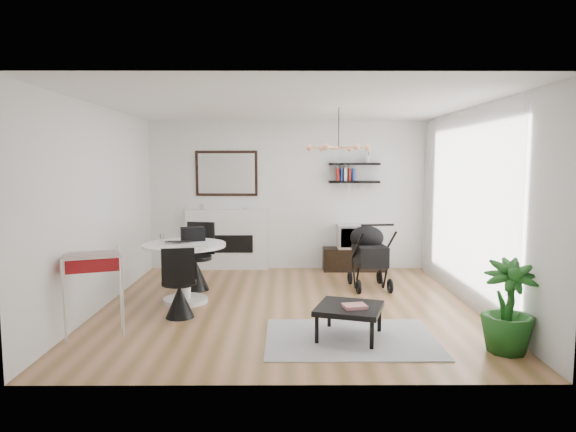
{
  "coord_description": "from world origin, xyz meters",
  "views": [
    {
      "loc": [
        -0.03,
        -6.83,
        1.95
      ],
      "look_at": [
        0.0,
        0.4,
        1.19
      ],
      "focal_mm": 32.0,
      "sensor_mm": 36.0,
      "label": 1
    }
  ],
  "objects_px": {
    "drying_rack": "(94,293)",
    "coffee_table": "(349,309)",
    "dining_table": "(185,264)",
    "potted_plant": "(508,307)",
    "fireplace": "(227,232)",
    "crt_tv": "(351,236)",
    "stroller": "(369,258)",
    "tv_console": "(354,259)"
  },
  "relations": [
    {
      "from": "fireplace",
      "to": "drying_rack",
      "type": "xyz_separation_m",
      "value": [
        -1.08,
        -3.64,
        -0.18
      ]
    },
    {
      "from": "fireplace",
      "to": "coffee_table",
      "type": "distance_m",
      "value": 4.12
    },
    {
      "from": "crt_tv",
      "to": "potted_plant",
      "type": "xyz_separation_m",
      "value": [
        1.1,
        -4.01,
        -0.14
      ]
    },
    {
      "from": "drying_rack",
      "to": "coffee_table",
      "type": "xyz_separation_m",
      "value": [
        2.85,
        -0.07,
        -0.17
      ]
    },
    {
      "from": "drying_rack",
      "to": "coffee_table",
      "type": "height_order",
      "value": "drying_rack"
    },
    {
      "from": "drying_rack",
      "to": "stroller",
      "type": "height_order",
      "value": "stroller"
    },
    {
      "from": "fireplace",
      "to": "coffee_table",
      "type": "relative_size",
      "value": 2.49
    },
    {
      "from": "fireplace",
      "to": "stroller",
      "type": "height_order",
      "value": "fireplace"
    },
    {
      "from": "coffee_table",
      "to": "fireplace",
      "type": "bearing_deg",
      "value": 115.59
    },
    {
      "from": "tv_console",
      "to": "stroller",
      "type": "distance_m",
      "value": 1.27
    },
    {
      "from": "crt_tv",
      "to": "potted_plant",
      "type": "relative_size",
      "value": 0.51
    },
    {
      "from": "fireplace",
      "to": "potted_plant",
      "type": "xyz_separation_m",
      "value": [
        3.35,
        -4.14,
        -0.2
      ]
    },
    {
      "from": "tv_console",
      "to": "drying_rack",
      "type": "distance_m",
      "value": 4.88
    },
    {
      "from": "fireplace",
      "to": "dining_table",
      "type": "bearing_deg",
      "value": -98.37
    },
    {
      "from": "tv_console",
      "to": "potted_plant",
      "type": "distance_m",
      "value": 4.16
    },
    {
      "from": "dining_table",
      "to": "potted_plant",
      "type": "bearing_deg",
      "value": -27.21
    },
    {
      "from": "fireplace",
      "to": "dining_table",
      "type": "height_order",
      "value": "fireplace"
    },
    {
      "from": "crt_tv",
      "to": "drying_rack",
      "type": "relative_size",
      "value": 0.51
    },
    {
      "from": "tv_console",
      "to": "potted_plant",
      "type": "bearing_deg",
      "value": -75.3
    },
    {
      "from": "drying_rack",
      "to": "coffee_table",
      "type": "bearing_deg",
      "value": -22.2
    },
    {
      "from": "tv_console",
      "to": "stroller",
      "type": "xyz_separation_m",
      "value": [
        0.07,
        -1.24,
        0.25
      ]
    },
    {
      "from": "fireplace",
      "to": "coffee_table",
      "type": "bearing_deg",
      "value": -64.41
    },
    {
      "from": "dining_table",
      "to": "stroller",
      "type": "height_order",
      "value": "stroller"
    },
    {
      "from": "dining_table",
      "to": "stroller",
      "type": "bearing_deg",
      "value": 18.0
    },
    {
      "from": "dining_table",
      "to": "drying_rack",
      "type": "distance_m",
      "value": 1.58
    },
    {
      "from": "crt_tv",
      "to": "drying_rack",
      "type": "height_order",
      "value": "drying_rack"
    },
    {
      "from": "dining_table",
      "to": "potted_plant",
      "type": "relative_size",
      "value": 1.19
    },
    {
      "from": "fireplace",
      "to": "stroller",
      "type": "distance_m",
      "value": 2.74
    },
    {
      "from": "drying_rack",
      "to": "potted_plant",
      "type": "distance_m",
      "value": 4.45
    },
    {
      "from": "tv_console",
      "to": "fireplace",
      "type": "bearing_deg",
      "value": 176.87
    },
    {
      "from": "drying_rack",
      "to": "stroller",
      "type": "xyz_separation_m",
      "value": [
        3.44,
        2.27,
        -0.04
      ]
    },
    {
      "from": "fireplace",
      "to": "crt_tv",
      "type": "height_order",
      "value": "fireplace"
    },
    {
      "from": "fireplace",
      "to": "stroller",
      "type": "bearing_deg",
      "value": -30.05
    },
    {
      "from": "stroller",
      "to": "coffee_table",
      "type": "height_order",
      "value": "stroller"
    },
    {
      "from": "tv_console",
      "to": "coffee_table",
      "type": "relative_size",
      "value": 1.27
    },
    {
      "from": "stroller",
      "to": "dining_table",
      "type": "bearing_deg",
      "value": -166.87
    },
    {
      "from": "coffee_table",
      "to": "stroller",
      "type": "bearing_deg",
      "value": 75.77
    },
    {
      "from": "potted_plant",
      "to": "coffee_table",
      "type": "bearing_deg",
      "value": 164.65
    },
    {
      "from": "stroller",
      "to": "coffee_table",
      "type": "xyz_separation_m",
      "value": [
        -0.59,
        -2.34,
        -0.13
      ]
    },
    {
      "from": "dining_table",
      "to": "stroller",
      "type": "xyz_separation_m",
      "value": [
        2.7,
        0.88,
        -0.09
      ]
    },
    {
      "from": "tv_console",
      "to": "potted_plant",
      "type": "height_order",
      "value": "potted_plant"
    },
    {
      "from": "dining_table",
      "to": "coffee_table",
      "type": "distance_m",
      "value": 2.57
    }
  ]
}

